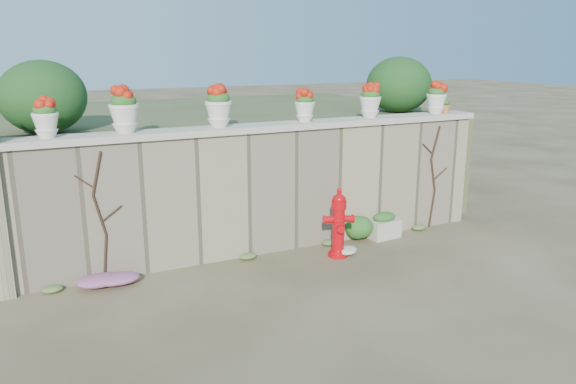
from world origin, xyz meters
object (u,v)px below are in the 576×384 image
fire_hydrant (339,223)px  terracotta_pot (445,107)px  urn_pot_0 (45,118)px  planter_box (384,226)px

fire_hydrant → terracotta_pot: bearing=34.5°
fire_hydrant → urn_pot_0: urn_pot_0 is taller
planter_box → terracotta_pot: (1.51, 0.36, 2.00)m
planter_box → urn_pot_0: bearing=171.0°
urn_pot_0 → fire_hydrant: bearing=-11.1°
fire_hydrant → planter_box: size_ratio=1.93×
urn_pot_0 → terracotta_pot: bearing=0.0°
urn_pot_0 → terracotta_pot: 6.82m
planter_box → terracotta_pot: bearing=8.4°
fire_hydrant → terracotta_pot: (2.71, 0.80, 1.65)m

